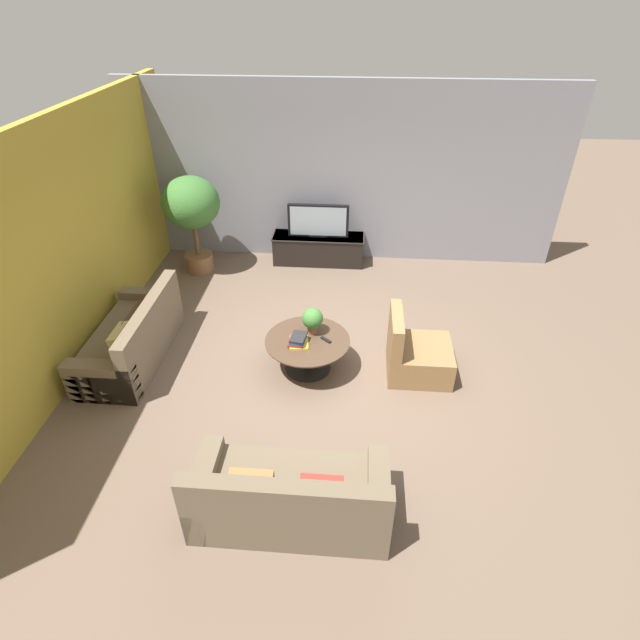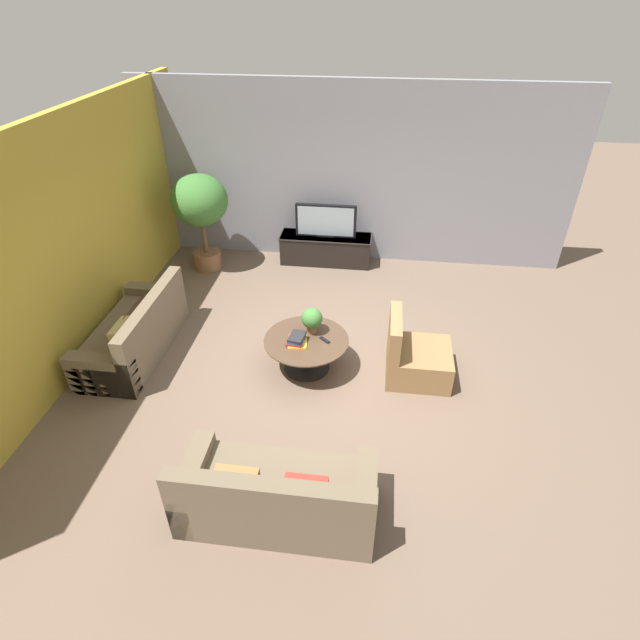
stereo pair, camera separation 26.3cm
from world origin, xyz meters
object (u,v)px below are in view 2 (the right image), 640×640
television (326,221)px  armchair_wicker (414,358)px  couch_near_entry (277,496)px  potted_palm_tall (200,206)px  couch_by_wall (136,334)px  potted_plant_tabletop (312,319)px  coffee_table (306,348)px  media_console (326,248)px

television → armchair_wicker: 3.33m
couch_near_entry → potted_palm_tall: bearing=-65.0°
couch_by_wall → potted_plant_tabletop: 2.41m
couch_near_entry → potted_plant_tabletop: couch_near_entry is taller
couch_by_wall → potted_plant_tabletop: (2.38, 0.12, 0.37)m
television → couch_by_wall: bearing=-127.2°
television → potted_palm_tall: potted_palm_tall is taller
coffee_table → couch_by_wall: size_ratio=0.58×
television → coffee_table: bearing=-87.9°
television → armchair_wicker: size_ratio=1.22×
media_console → coffee_table: 2.98m
couch_near_entry → armchair_wicker: (1.32, 2.24, -0.01)m
couch_by_wall → potted_palm_tall: size_ratio=1.12×
coffee_table → potted_plant_tabletop: 0.38m
media_console → armchair_wicker: 3.29m
coffee_table → couch_by_wall: couch_by_wall is taller
couch_near_entry → potted_plant_tabletop: (-0.01, 2.37, 0.37)m
couch_near_entry → potted_palm_tall: 5.28m
media_console → couch_by_wall: couch_by_wall is taller
television → couch_near_entry: television is taller
television → potted_palm_tall: 2.12m
television → potted_palm_tall: size_ratio=0.63×
media_console → coffee_table: media_console is taller
armchair_wicker → potted_plant_tabletop: (-1.33, 0.13, 0.39)m
media_console → potted_plant_tabletop: (0.16, -2.81, 0.39)m
coffee_table → couch_by_wall: 2.33m
couch_by_wall → armchair_wicker: 3.71m
couch_near_entry → armchair_wicker: armchair_wicker is taller
couch_by_wall → potted_plant_tabletop: size_ratio=5.30×
coffee_table → couch_near_entry: bearing=-88.5°
television → coffee_table: size_ratio=0.97×
potted_plant_tabletop → television: bearing=93.2°
coffee_table → couch_near_entry: size_ratio=0.60×
television → couch_by_wall: television is taller
armchair_wicker → potted_plant_tabletop: size_ratio=2.45×
coffee_table → couch_by_wall: bearing=178.8°
couch_near_entry → armchair_wicker: bearing=-120.5°
coffee_table → potted_palm_tall: bearing=130.5°
coffee_table → armchair_wicker: (1.38, 0.04, -0.05)m
armchair_wicker → potted_plant_tabletop: 1.39m
media_console → armchair_wicker: armchair_wicker is taller
coffee_table → armchair_wicker: bearing=1.7°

